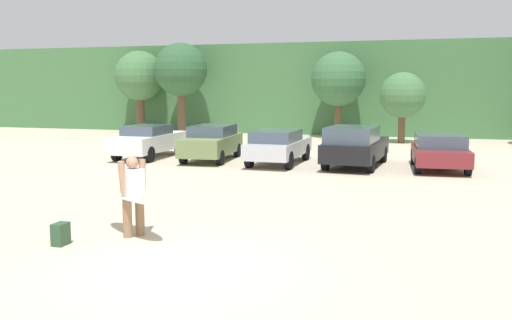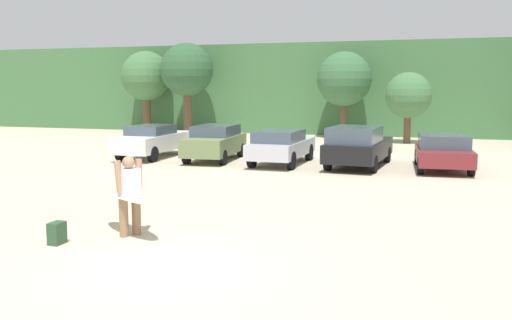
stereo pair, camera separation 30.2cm
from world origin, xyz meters
name	(u,v)px [view 2 (the right image)]	position (x,y,z in m)	size (l,w,h in m)	color
ground_plane	(168,268)	(0.00, 0.00, 0.00)	(120.00, 120.00, 0.00)	beige
hillside_ridge	(377,89)	(0.00, 33.90, 3.04)	(108.00, 12.00, 6.08)	#427042
tree_left	(146,77)	(-15.09, 26.50, 3.88)	(3.44, 3.44, 5.65)	brown
tree_right	(187,70)	(-11.54, 25.59, 4.25)	(3.51, 3.51, 6.06)	brown
tree_center	(344,79)	(-1.19, 26.09, 3.63)	(3.36, 3.36, 5.34)	brown
tree_center_right	(408,96)	(2.77, 23.96, 2.68)	(2.57, 2.57, 3.99)	brown
parked_car_white	(153,140)	(-7.78, 13.83, 0.78)	(1.82, 4.68, 1.47)	white
parked_car_olive_green	(215,142)	(-4.74, 13.80, 0.80)	(2.08, 4.37, 1.51)	#6B7F4C
parked_car_silver	(281,145)	(-1.67, 13.44, 0.77)	(1.86, 4.50, 1.42)	silver
parked_car_black	(358,146)	(1.44, 13.55, 0.85)	(2.24, 4.89, 1.65)	black
parked_car_maroon	(443,151)	(4.63, 13.83, 0.73)	(2.23, 4.23, 1.36)	maroon
person_adult	(129,191)	(-1.75, 1.70, 0.96)	(0.49, 0.60, 1.71)	#8C6B4C
surfboard_cream	(127,198)	(-1.84, 1.74, 0.81)	(2.08, 1.61, 0.17)	beige
backpack_dropped	(57,233)	(-2.81, 0.66, 0.22)	(0.24, 0.34, 0.45)	#2D4C33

